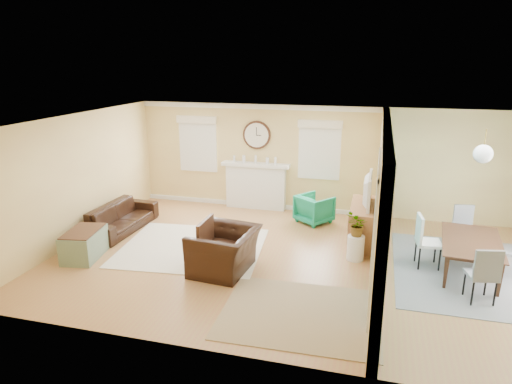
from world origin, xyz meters
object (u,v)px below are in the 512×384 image
(green_chair, at_px, (314,209))
(dining_table, at_px, (472,257))
(sofa, at_px, (121,217))
(eames_chair, at_px, (225,251))
(credenza, at_px, (362,224))

(green_chair, bearing_deg, dining_table, -175.28)
(sofa, distance_m, eames_chair, 3.17)
(credenza, relative_size, dining_table, 0.86)
(eames_chair, bearing_deg, sofa, -109.84)
(eames_chair, relative_size, green_chair, 1.65)
(sofa, height_order, credenza, credenza)
(dining_table, bearing_deg, sofa, 93.77)
(sofa, height_order, green_chair, green_chair)
(eames_chair, height_order, green_chair, eames_chair)
(eames_chair, bearing_deg, green_chair, 163.29)
(sofa, distance_m, dining_table, 7.09)
(green_chair, relative_size, dining_table, 0.41)
(green_chair, height_order, dining_table, green_chair)
(credenza, height_order, dining_table, credenza)
(eames_chair, relative_size, dining_table, 0.68)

